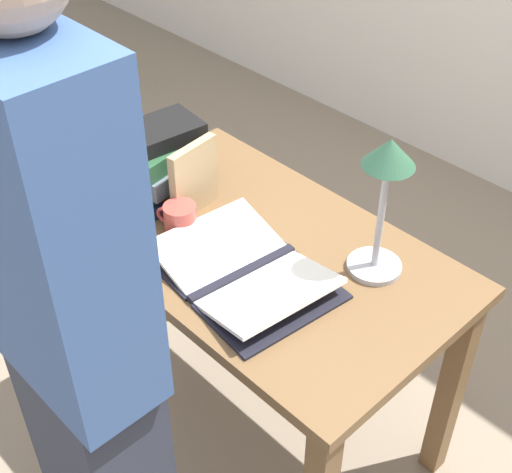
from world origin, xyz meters
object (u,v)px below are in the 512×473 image
at_px(open_book, 243,271).
at_px(person_reader, 81,361).
at_px(reading_lamp, 386,182).
at_px(book_standing_upright, 194,179).
at_px(coffee_mug, 180,220).
at_px(book_stack_tall, 157,161).

xyz_separation_m(open_book, person_reader, (0.05, -0.50, 0.09)).
bearing_deg(reading_lamp, person_reader, -102.20).
xyz_separation_m(open_book, reading_lamp, (0.21, 0.27, 0.25)).
relative_size(book_standing_upright, person_reader, 0.12).
distance_m(book_standing_upright, coffee_mug, 0.13).
bearing_deg(book_standing_upright, coffee_mug, -68.55).
relative_size(book_stack_tall, book_standing_upright, 1.28).
height_order(book_standing_upright, person_reader, person_reader).
bearing_deg(open_book, coffee_mug, -173.26).
bearing_deg(book_stack_tall, reading_lamp, 16.07).
relative_size(open_book, book_standing_upright, 2.31).
distance_m(book_stack_tall, reading_lamp, 0.70).
bearing_deg(open_book, person_reader, -78.41).
bearing_deg(coffee_mug, book_standing_upright, 118.87).
relative_size(book_stack_tall, person_reader, 0.16).
xyz_separation_m(book_stack_tall, book_standing_upright, (0.14, 0.02, -0.00)).
relative_size(reading_lamp, coffee_mug, 3.31).
bearing_deg(reading_lamp, book_standing_upright, -161.83).
xyz_separation_m(book_standing_upright, reading_lamp, (0.52, 0.17, 0.16)).
height_order(book_stack_tall, coffee_mug, book_stack_tall).
relative_size(book_standing_upright, coffee_mug, 1.82).
bearing_deg(coffee_mug, person_reader, -59.20).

